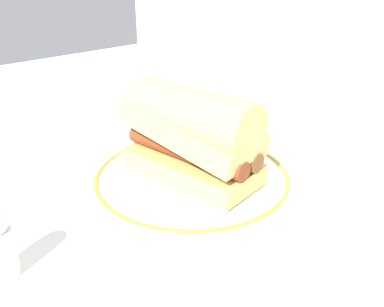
% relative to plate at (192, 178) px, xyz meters
% --- Properties ---
extents(ground_plane, '(1.50, 1.50, 0.00)m').
position_rel_plate_xyz_m(ground_plane, '(-0.03, 0.02, -0.01)').
color(ground_plane, silver).
extents(plate, '(0.28, 0.28, 0.01)m').
position_rel_plate_xyz_m(plate, '(0.00, 0.00, 0.00)').
color(plate, white).
rests_on(plate, ground_plane).
extents(sausage_sandwich, '(0.19, 0.12, 0.12)m').
position_rel_plate_xyz_m(sausage_sandwich, '(0.00, -0.00, 0.07)').
color(sausage_sandwich, '#D7BB69').
rests_on(sausage_sandwich, plate).
extents(drinking_glass, '(0.06, 0.06, 0.11)m').
position_rel_plate_xyz_m(drinking_glass, '(-0.09, 0.26, 0.04)').
color(drinking_glass, silver).
rests_on(drinking_glass, ground_plane).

